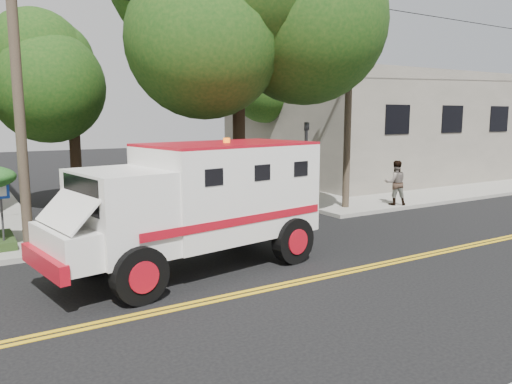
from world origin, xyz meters
TOP-DOWN VIEW (x-y plane):
  - ground at (0.00, 0.00)m, footprint 100.00×100.00m
  - sidewalk_ne at (13.50, 13.50)m, footprint 17.00×17.00m
  - building_right at (15.00, 14.00)m, footprint 14.00×12.00m
  - utility_pole_left at (-5.60, 6.00)m, footprint 0.28×0.28m
  - utility_pole_right at (6.30, 6.20)m, footprint 0.28×0.28m
  - tree_main at (1.94, 6.21)m, footprint 6.08×5.70m
  - tree_left at (-2.68, 11.79)m, footprint 4.48×4.20m
  - tree_right at (8.84, 15.77)m, footprint 4.80×4.50m
  - traffic_signal at (3.80, 5.60)m, footprint 0.15×0.18m
  - accessibility_sign at (-6.20, 6.17)m, footprint 0.45×0.10m
  - armored_truck at (-2.08, 2.20)m, footprint 7.23×3.69m
  - pedestrian_a at (5.50, 8.69)m, footprint 0.80×0.79m
  - pedestrian_b at (8.38, 5.50)m, footprint 1.13×1.06m

SIDE VIEW (x-z plane):
  - ground at x=0.00m, z-range 0.00..0.00m
  - sidewalk_ne at x=13.50m, z-range 0.00..0.15m
  - pedestrian_b at x=8.38m, z-range 0.15..2.00m
  - pedestrian_a at x=5.50m, z-range 0.15..2.01m
  - accessibility_sign at x=-6.20m, z-range 0.35..2.38m
  - armored_truck at x=-2.08m, z-range 0.22..3.37m
  - traffic_signal at x=3.80m, z-range 0.43..4.03m
  - building_right at x=15.00m, z-range 0.15..6.15m
  - utility_pole_left at x=-5.60m, z-range 0.00..9.00m
  - utility_pole_right at x=6.30m, z-range 0.00..9.00m
  - tree_left at x=-2.68m, z-range 1.88..9.58m
  - tree_right at x=8.84m, z-range 1.99..10.19m
  - tree_main at x=1.94m, z-range 2.27..12.12m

